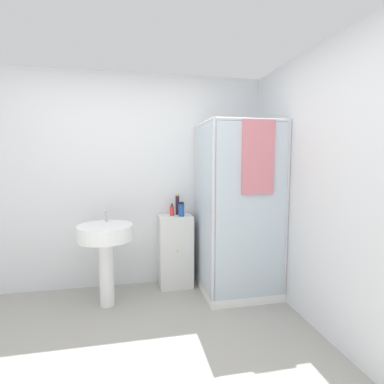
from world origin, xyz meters
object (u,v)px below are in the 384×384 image
Objects in this scene: shampoo_bottle_tall_black at (177,204)px; shampoo_bottle_blue at (181,209)px; sink at (106,243)px; soap_dispenser at (172,211)px.

shampoo_bottle_blue is (0.03, -0.12, -0.04)m from shampoo_bottle_tall_black.
shampoo_bottle_tall_black is (0.80, 0.39, 0.31)m from sink.
sink is at bearing -162.40° from shampoo_bottle_blue.
sink is 0.84m from soap_dispenser.
shampoo_bottle_tall_black is (0.07, 0.06, 0.06)m from soap_dispenser.
shampoo_bottle_blue is (0.83, 0.26, 0.27)m from sink.
sink is at bearing -155.52° from soap_dispenser.
shampoo_bottle_blue is at bearing -34.42° from soap_dispenser.
soap_dispenser is at bearing 24.48° from sink.
soap_dispenser is at bearing 145.58° from shampoo_bottle_blue.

